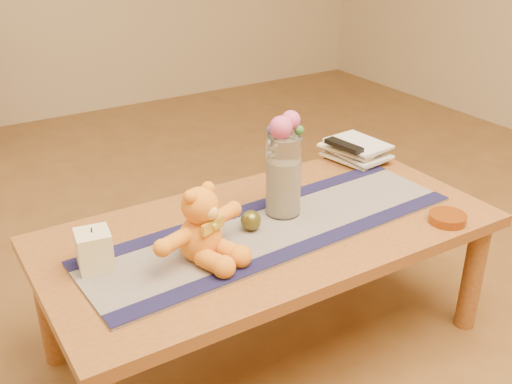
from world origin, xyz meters
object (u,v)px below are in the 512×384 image
glass_vase (283,176)px  teddy_bear (200,224)px  bronze_ball (251,220)px  amber_dish (447,218)px  pillar_candle (94,250)px  book_bottom (341,163)px  tv_remote (344,145)px

glass_vase → teddy_bear: bearing=-164.7°
bronze_ball → amber_dish: (0.55, -0.27, -0.03)m
pillar_candle → glass_vase: glass_vase is taller
pillar_candle → bronze_ball: bearing=-5.6°
pillar_candle → amber_dish: bearing=-17.3°
book_bottom → amber_dish: 0.52m
teddy_bear → pillar_candle: bearing=141.0°
pillar_candle → tv_remote: 1.04m
bronze_ball → amber_dish: size_ratio=0.54×
teddy_bear → amber_dish: teddy_bear is taller
glass_vase → amber_dish: glass_vase is taller
bronze_ball → book_bottom: bearing=24.6°
teddy_bear → bronze_ball: teddy_bear is taller
bronze_ball → amber_dish: bronze_ball is taller
glass_vase → bronze_ball: glass_vase is taller
pillar_candle → tv_remote: size_ratio=0.68×
pillar_candle → book_bottom: bearing=11.5°
teddy_bear → bronze_ball: 0.21m
teddy_bear → book_bottom: size_ratio=1.35×
teddy_bear → amber_dish: 0.79m
book_bottom → tv_remote: tv_remote is taller
bronze_ball → book_bottom: 0.61m
teddy_bear → tv_remote: 0.81m
teddy_bear → amber_dish: bearing=-35.2°
book_bottom → amber_dish: bearing=-100.9°
teddy_bear → glass_vase: (0.34, 0.09, 0.03)m
teddy_bear → tv_remote: (0.75, 0.30, -0.03)m
amber_dish → teddy_bear: bearing=163.8°
amber_dish → tv_remote: bearing=90.1°
teddy_bear → glass_vase: 0.35m
pillar_candle → amber_dish: pillar_candle is taller
glass_vase → book_bottom: bearing=27.6°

